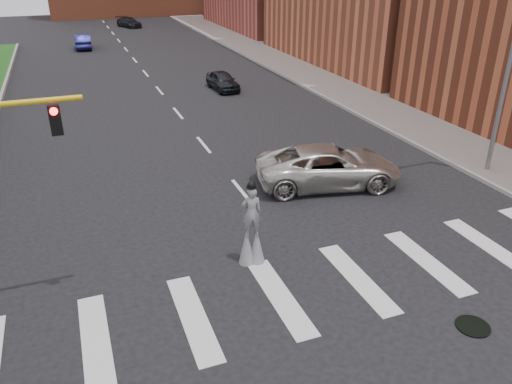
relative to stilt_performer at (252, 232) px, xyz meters
The scene contains 9 objects.
ground_plane 3.48m from the stilt_performer, 64.43° to the right, with size 160.00×160.00×0.00m, color black.
sidewalk_right 26.07m from the stilt_performer, 57.69° to the left, with size 5.00×90.00×0.18m, color gray.
manhole 6.75m from the stilt_performer, 48.37° to the right, with size 0.90×0.90×0.04m, color black.
streetlight 13.25m from the stilt_performer, 13.77° to the left, with size 2.05×0.20×9.00m.
stilt_performer is the anchor object (origin of this frame).
suv_crossing 6.76m from the stilt_performer, 41.00° to the left, with size 2.81×6.10×1.69m, color beige.
car_near 22.40m from the stilt_performer, 75.06° to the left, with size 1.54×3.83×1.30m, color black.
car_mid 43.07m from the stilt_performer, 93.41° to the left, with size 1.54×4.42×1.46m, color navy.
car_far 57.99m from the stilt_performer, 85.95° to the left, with size 1.77×4.35×1.26m, color black.
Camera 1 is at (-6.07, -9.66, 8.99)m, focal length 35.00 mm.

